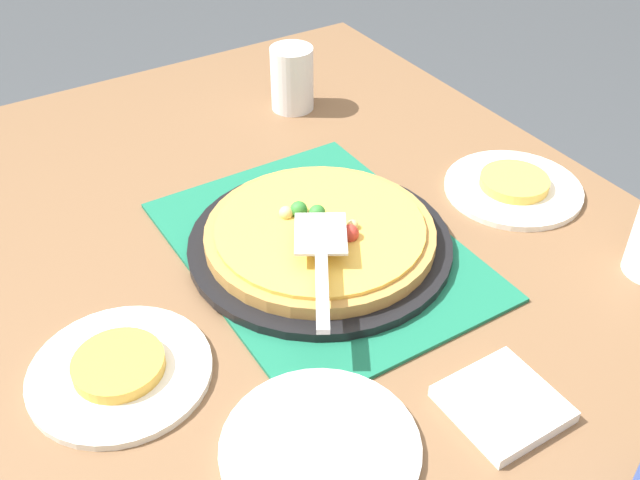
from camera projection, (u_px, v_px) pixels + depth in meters
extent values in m
cube|color=brown|center=(320.00, 259.00, 1.08)|extent=(1.40, 1.00, 0.03)
cube|color=brown|center=(333.00, 180.00, 1.93)|extent=(0.07, 0.07, 0.72)
cube|color=#196B4C|center=(320.00, 249.00, 1.07)|extent=(0.48, 0.36, 0.01)
cylinder|color=black|center=(320.00, 244.00, 1.07)|extent=(0.38, 0.38, 0.01)
cylinder|color=#B78442|center=(320.00, 234.00, 1.06)|extent=(0.33, 0.33, 0.02)
cylinder|color=#EAB747|center=(320.00, 227.00, 1.05)|extent=(0.30, 0.30, 0.01)
sphere|color=#338433|center=(299.00, 210.00, 1.07)|extent=(0.03, 0.03, 0.03)
sphere|color=red|center=(323.00, 236.00, 1.02)|extent=(0.03, 0.03, 0.03)
sphere|color=red|center=(350.00, 233.00, 1.02)|extent=(0.03, 0.03, 0.03)
sphere|color=#E5CC7F|center=(353.00, 225.00, 1.04)|extent=(0.02, 0.02, 0.02)
sphere|color=#338433|center=(317.00, 213.00, 1.06)|extent=(0.02, 0.02, 0.02)
sphere|color=#E5CC7F|center=(286.00, 213.00, 1.06)|extent=(0.02, 0.02, 0.02)
sphere|color=#E5CC7F|center=(321.00, 252.00, 0.99)|extent=(0.02, 0.02, 0.02)
sphere|color=red|center=(309.00, 237.00, 1.02)|extent=(0.03, 0.03, 0.03)
cylinder|color=white|center=(120.00, 372.00, 0.89)|extent=(0.22, 0.22, 0.01)
cylinder|color=white|center=(513.00, 188.00, 1.19)|extent=(0.22, 0.22, 0.01)
cylinder|color=white|center=(320.00, 448.00, 0.80)|extent=(0.22, 0.22, 0.01)
cylinder|color=gold|center=(118.00, 365.00, 0.88)|extent=(0.11, 0.11, 0.02)
cylinder|color=#EAB747|center=(514.00, 182.00, 1.19)|extent=(0.11, 0.11, 0.02)
cylinder|color=white|center=(292.00, 79.00, 1.38)|extent=(0.08, 0.08, 0.12)
cube|color=silver|center=(321.00, 234.00, 0.99)|extent=(0.11, 0.11, 0.00)
cube|color=#B2B2B7|center=(322.00, 291.00, 0.90)|extent=(0.13, 0.09, 0.01)
cube|color=white|center=(503.00, 404.00, 0.84)|extent=(0.12, 0.12, 0.02)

